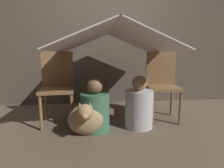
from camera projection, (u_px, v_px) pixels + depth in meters
The scene contains 9 objects.
ground_plane at pixel (114, 128), 2.08m from camera, with size 8.80×8.80×0.00m, color brown.
wall_back at pixel (106, 33), 3.05m from camera, with size 7.00×0.05×2.50m.
chair_left at pixel (57, 84), 2.22m from camera, with size 0.44×0.44×0.91m.
chair_right at pixel (162, 82), 2.36m from camera, with size 0.45×0.45×0.91m.
sheet_canopy at pixel (112, 39), 2.13m from camera, with size 1.37×1.35×0.30m.
person_front at pixel (95, 109), 2.01m from camera, with size 0.33×0.33×0.61m.
person_second at pixel (139, 106), 2.09m from camera, with size 0.33×0.33×0.63m.
dog at pixel (86, 119), 1.87m from camera, with size 0.39×0.37×0.41m.
floor_cushion at pixel (90, 119), 2.26m from camera, with size 0.41×0.33×0.10m.
Camera 1 is at (-0.24, -1.95, 0.86)m, focal length 28.00 mm.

